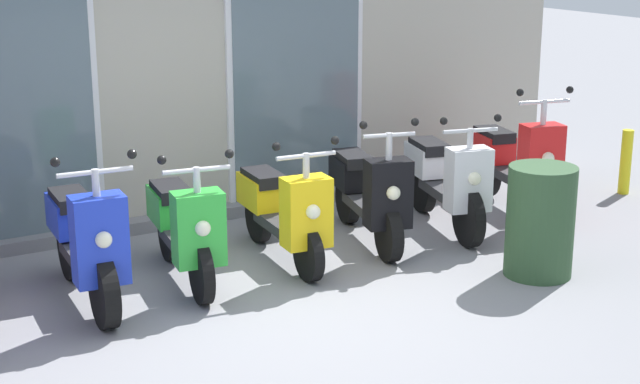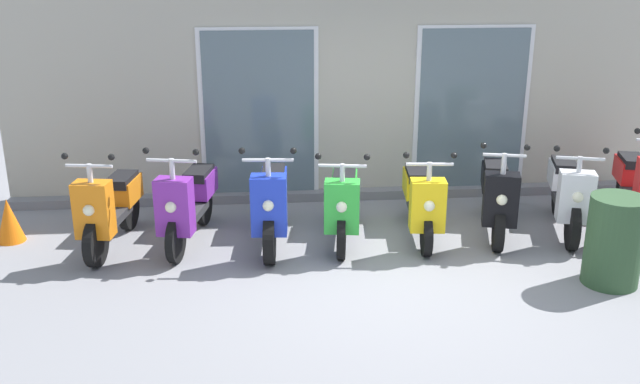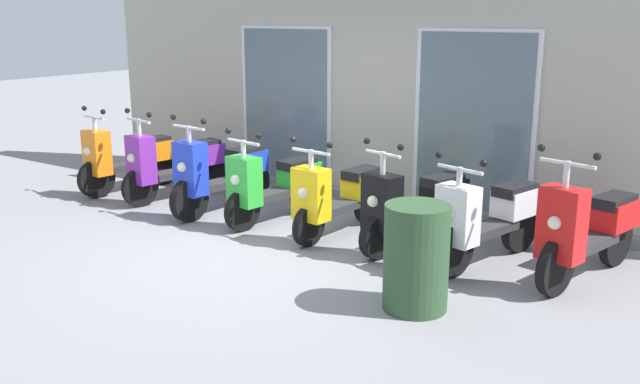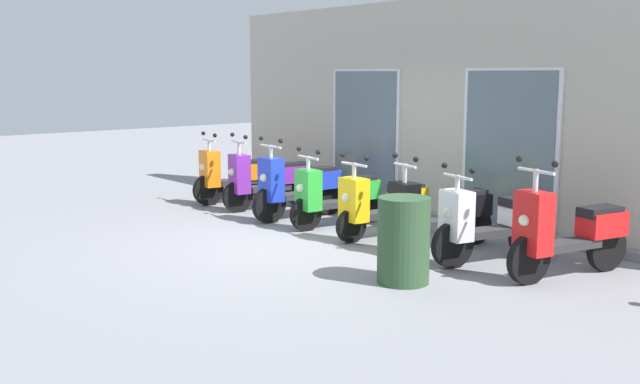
# 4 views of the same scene
# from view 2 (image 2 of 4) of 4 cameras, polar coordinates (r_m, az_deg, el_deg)

# --- Properties ---
(ground_plane) EXTENTS (40.00, 40.00, 0.00)m
(ground_plane) POSITION_cam_2_polar(r_m,az_deg,el_deg) (7.57, 6.39, -6.73)
(ground_plane) COLOR gray
(storefront_facade) EXTENTS (9.45, 0.50, 3.35)m
(storefront_facade) POSITION_cam_2_polar(r_m,az_deg,el_deg) (9.64, 3.63, 9.08)
(storefront_facade) COLOR #B2AD9E
(storefront_facade) RESTS_ON ground_plane
(scooter_orange) EXTENTS (0.62, 1.60, 1.25)m
(scooter_orange) POSITION_cam_2_polar(r_m,az_deg,el_deg) (8.41, -16.30, -1.16)
(scooter_orange) COLOR black
(scooter_orange) RESTS_ON ground_plane
(scooter_purple) EXTENTS (0.70, 1.63, 1.27)m
(scooter_purple) POSITION_cam_2_polar(r_m,az_deg,el_deg) (8.32, -10.39, -0.75)
(scooter_purple) COLOR black
(scooter_purple) RESTS_ON ground_plane
(scooter_blue) EXTENTS (0.60, 1.65, 1.29)m
(scooter_blue) POSITION_cam_2_polar(r_m,az_deg,el_deg) (8.16, -3.86, -0.92)
(scooter_blue) COLOR black
(scooter_blue) RESTS_ON ground_plane
(scooter_green) EXTENTS (0.62, 1.54, 1.19)m
(scooter_green) POSITION_cam_2_polar(r_m,az_deg,el_deg) (8.27, 1.86, -0.78)
(scooter_green) COLOR black
(scooter_green) RESTS_ON ground_plane
(scooter_yellow) EXTENTS (0.58, 1.56, 1.18)m
(scooter_yellow) POSITION_cam_2_polar(r_m,az_deg,el_deg) (8.44, 8.06, -0.59)
(scooter_yellow) COLOR black
(scooter_yellow) RESTS_ON ground_plane
(scooter_black) EXTENTS (0.72, 1.60, 1.24)m
(scooter_black) POSITION_cam_2_polar(r_m,az_deg,el_deg) (8.75, 13.86, -0.22)
(scooter_black) COLOR black
(scooter_black) RESTS_ON ground_plane
(scooter_white) EXTENTS (0.75, 1.63, 1.20)m
(scooter_white) POSITION_cam_2_polar(r_m,az_deg,el_deg) (9.01, 19.07, -0.07)
(scooter_white) COLOR black
(scooter_white) RESTS_ON ground_plane
(scooter_red) EXTENTS (0.74, 1.67, 1.35)m
(scooter_red) POSITION_cam_2_polar(r_m,az_deg,el_deg) (9.49, 24.07, 0.40)
(scooter_red) COLOR black
(scooter_red) RESTS_ON ground_plane
(trash_bin) EXTENTS (0.56, 0.56, 0.93)m
(trash_bin) POSITION_cam_2_polar(r_m,az_deg,el_deg) (7.80, 22.33, -3.61)
(trash_bin) COLOR #2D4C2D
(trash_bin) RESTS_ON ground_plane
(traffic_cone) EXTENTS (0.32, 0.32, 0.52)m
(traffic_cone) POSITION_cam_2_polar(r_m,az_deg,el_deg) (9.05, -23.46, -2.07)
(traffic_cone) COLOR orange
(traffic_cone) RESTS_ON ground_plane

